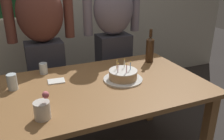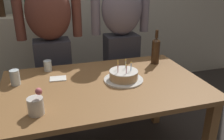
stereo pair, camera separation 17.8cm
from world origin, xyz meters
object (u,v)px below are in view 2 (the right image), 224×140
birthday_cake (124,76)px  person_woman_cardigan (121,39)px  flower_vase (36,105)px  water_glass_far (48,66)px  water_glass_near (15,78)px  wine_bottle (156,50)px  napkin_stack (58,79)px  person_man_bearded (51,45)px

birthday_cake → person_woman_cardigan: size_ratio=0.18×
flower_vase → water_glass_far: bearing=81.5°
person_woman_cardigan → water_glass_near: bearing=27.8°
water_glass_far → person_woman_cardigan: bearing=22.9°
birthday_cake → wine_bottle: wine_bottle is taller
flower_vase → person_woman_cardigan: 1.32m
person_woman_cardigan → napkin_stack: bearing=36.6°
birthday_cake → water_glass_far: birthday_cake is taller
water_glass_near → napkin_stack: (0.31, 0.01, -0.05)m
napkin_stack → flower_vase: flower_vase is taller
napkin_stack → person_man_bearded: (-0.00, 0.52, 0.13)m
flower_vase → wine_bottle: bearing=28.5°
water_glass_far → flower_vase: bearing=-98.5°
person_man_bearded → person_woman_cardigan: same height
wine_bottle → birthday_cake: bearing=-145.9°
birthday_cake → wine_bottle: (0.40, 0.27, 0.09)m
birthday_cake → person_woman_cardigan: 0.73m
water_glass_near → water_glass_far: 0.32m
flower_vase → water_glass_near: bearing=107.4°
water_glass_near → water_glass_far: size_ratio=1.27×
flower_vase → person_man_bearded: 1.01m
water_glass_near → wine_bottle: bearing=5.2°
birthday_cake → person_woman_cardigan: person_woman_cardigan is taller
napkin_stack → flower_vase: size_ratio=0.73×
wine_bottle → person_man_bearded: size_ratio=0.19×
water_glass_far → napkin_stack: size_ratio=0.72×
water_glass_far → person_woman_cardigan: 0.83m
person_woman_cardigan → wine_bottle: bearing=113.1°
wine_bottle → water_glass_near: bearing=-174.8°
flower_vase → person_woman_cardigan: bearing=48.9°
birthday_cake → water_glass_near: bearing=168.4°
water_glass_near → person_woman_cardigan: person_woman_cardigan is taller
wine_bottle → flower_vase: bearing=-151.5°
wine_bottle → person_man_bearded: 0.98m
wine_bottle → flower_vase: (-1.04, -0.57, -0.06)m
water_glass_far → birthday_cake: bearing=-34.2°
birthday_cake → water_glass_far: bearing=145.8°
water_glass_near → water_glass_far: (0.24, 0.21, -0.01)m
water_glass_near → water_glass_far: bearing=40.5°
water_glass_far → water_glass_near: bearing=-139.5°
napkin_stack → flower_vase: 0.50m
birthday_cake → napkin_stack: birthday_cake is taller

